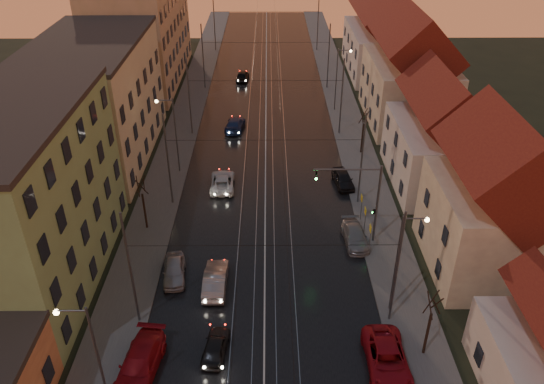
{
  "coord_description": "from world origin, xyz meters",
  "views": [
    {
      "loc": [
        0.33,
        -17.48,
        26.68
      ],
      "look_at": [
        0.6,
        20.44,
        3.39
      ],
      "focal_mm": 35.0,
      "sensor_mm": 36.0,
      "label": 1
    }
  ],
  "objects_px": {
    "parked_right_0": "(387,359)",
    "driving_car_4": "(242,76)",
    "street_lamp_0": "(91,351)",
    "driving_car_2": "(222,181)",
    "driving_car_3": "(235,124)",
    "street_lamp_3": "(339,74)",
    "street_lamp_2": "(172,128)",
    "parked_right_1": "(355,236)",
    "driving_car_0": "(216,346)",
    "street_lamp_1": "(402,255)",
    "driving_car_1": "(216,279)",
    "parked_left_2": "(140,364)",
    "traffic_light_mast": "(366,195)",
    "parked_left_3": "(174,270)",
    "parked_right_2": "(343,179)"
  },
  "relations": [
    {
      "from": "street_lamp_1",
      "to": "street_lamp_2",
      "type": "distance_m",
      "value": 27.05
    },
    {
      "from": "street_lamp_3",
      "to": "driving_car_4",
      "type": "relative_size",
      "value": 1.91
    },
    {
      "from": "driving_car_4",
      "to": "driving_car_2",
      "type": "bearing_deg",
      "value": 93.05
    },
    {
      "from": "driving_car_0",
      "to": "traffic_light_mast",
      "type": "bearing_deg",
      "value": -125.73
    },
    {
      "from": "street_lamp_2",
      "to": "street_lamp_0",
      "type": "bearing_deg",
      "value": -90.0
    },
    {
      "from": "driving_car_2",
      "to": "parked_right_0",
      "type": "height_order",
      "value": "parked_right_0"
    },
    {
      "from": "street_lamp_1",
      "to": "driving_car_1",
      "type": "relative_size",
      "value": 1.73
    },
    {
      "from": "driving_car_3",
      "to": "driving_car_4",
      "type": "relative_size",
      "value": 1.14
    },
    {
      "from": "driving_car_2",
      "to": "driving_car_4",
      "type": "relative_size",
      "value": 1.15
    },
    {
      "from": "street_lamp_3",
      "to": "street_lamp_2",
      "type": "bearing_deg",
      "value": -138.69
    },
    {
      "from": "street_lamp_1",
      "to": "parked_right_2",
      "type": "height_order",
      "value": "street_lamp_1"
    },
    {
      "from": "driving_car_3",
      "to": "parked_right_0",
      "type": "xyz_separation_m",
      "value": [
        11.25,
        -35.28,
        0.06
      ]
    },
    {
      "from": "driving_car_2",
      "to": "parked_left_2",
      "type": "xyz_separation_m",
      "value": [
        -3.43,
        -22.19,
        0.11
      ]
    },
    {
      "from": "street_lamp_2",
      "to": "driving_car_2",
      "type": "xyz_separation_m",
      "value": [
        4.94,
        -3.14,
        -4.21
      ]
    },
    {
      "from": "parked_left_3",
      "to": "parked_right_0",
      "type": "distance_m",
      "value": 16.86
    },
    {
      "from": "street_lamp_2",
      "to": "parked_right_1",
      "type": "xyz_separation_m",
      "value": [
        16.56,
        -12.1,
        -4.24
      ]
    },
    {
      "from": "street_lamp_3",
      "to": "parked_right_0",
      "type": "xyz_separation_m",
      "value": [
        -1.5,
        -41.07,
        -4.13
      ]
    },
    {
      "from": "parked_left_3",
      "to": "driving_car_2",
      "type": "bearing_deg",
      "value": 71.41
    },
    {
      "from": "street_lamp_2",
      "to": "driving_car_0",
      "type": "relative_size",
      "value": 2.24
    },
    {
      "from": "parked_left_3",
      "to": "parked_right_1",
      "type": "height_order",
      "value": "parked_left_3"
    },
    {
      "from": "parked_left_3",
      "to": "driving_car_0",
      "type": "bearing_deg",
      "value": -70.32
    },
    {
      "from": "parked_left_2",
      "to": "parked_right_2",
      "type": "relative_size",
      "value": 1.33
    },
    {
      "from": "traffic_light_mast",
      "to": "street_lamp_0",
      "type": "bearing_deg",
      "value": -136.9
    },
    {
      "from": "driving_car_1",
      "to": "parked_left_3",
      "type": "distance_m",
      "value": 3.43
    },
    {
      "from": "parked_left_3",
      "to": "parked_right_1",
      "type": "distance_m",
      "value": 14.94
    },
    {
      "from": "parked_right_1",
      "to": "driving_car_3",
      "type": "bearing_deg",
      "value": 112.0
    },
    {
      "from": "driving_car_1",
      "to": "driving_car_3",
      "type": "relative_size",
      "value": 0.97
    },
    {
      "from": "street_lamp_1",
      "to": "parked_left_3",
      "type": "bearing_deg",
      "value": 167.29
    },
    {
      "from": "street_lamp_3",
      "to": "driving_car_4",
      "type": "distance_m",
      "value": 17.45
    },
    {
      "from": "parked_right_1",
      "to": "driving_car_4",
      "type": "bearing_deg",
      "value": 100.99
    },
    {
      "from": "street_lamp_0",
      "to": "driving_car_0",
      "type": "relative_size",
      "value": 2.24
    },
    {
      "from": "parked_left_3",
      "to": "street_lamp_3",
      "type": "bearing_deg",
      "value": 56.63
    },
    {
      "from": "street_lamp_1",
      "to": "parked_left_2",
      "type": "height_order",
      "value": "street_lamp_1"
    },
    {
      "from": "parked_right_0",
      "to": "driving_car_2",
      "type": "bearing_deg",
      "value": 117.97
    },
    {
      "from": "street_lamp_2",
      "to": "driving_car_1",
      "type": "bearing_deg",
      "value": -72.67
    },
    {
      "from": "parked_right_0",
      "to": "driving_car_4",
      "type": "bearing_deg",
      "value": 101.66
    },
    {
      "from": "street_lamp_2",
      "to": "driving_car_2",
      "type": "height_order",
      "value": "street_lamp_2"
    },
    {
      "from": "driving_car_1",
      "to": "parked_right_1",
      "type": "xyz_separation_m",
      "value": [
        11.08,
        5.46,
        -0.12
      ]
    },
    {
      "from": "street_lamp_0",
      "to": "driving_car_2",
      "type": "height_order",
      "value": "street_lamp_0"
    },
    {
      "from": "street_lamp_0",
      "to": "driving_car_4",
      "type": "bearing_deg",
      "value": 84.18
    },
    {
      "from": "street_lamp_2",
      "to": "street_lamp_3",
      "type": "height_order",
      "value": "same"
    },
    {
      "from": "street_lamp_2",
      "to": "driving_car_3",
      "type": "height_order",
      "value": "street_lamp_2"
    },
    {
      "from": "driving_car_0",
      "to": "street_lamp_0",
      "type": "bearing_deg",
      "value": 42.28
    },
    {
      "from": "driving_car_2",
      "to": "driving_car_3",
      "type": "distance_m",
      "value": 13.36
    },
    {
      "from": "street_lamp_0",
      "to": "driving_car_4",
      "type": "xyz_separation_m",
      "value": [
        5.64,
        55.37,
        -4.17
      ]
    },
    {
      "from": "street_lamp_3",
      "to": "driving_car_0",
      "type": "distance_m",
      "value": 41.87
    },
    {
      "from": "street_lamp_3",
      "to": "driving_car_2",
      "type": "xyz_separation_m",
      "value": [
        -13.27,
        -19.14,
        -4.21
      ]
    },
    {
      "from": "street_lamp_1",
      "to": "driving_car_0",
      "type": "height_order",
      "value": "street_lamp_1"
    },
    {
      "from": "street_lamp_0",
      "to": "parked_right_1",
      "type": "height_order",
      "value": "street_lamp_0"
    },
    {
      "from": "traffic_light_mast",
      "to": "driving_car_4",
      "type": "bearing_deg",
      "value": 106.22
    }
  ]
}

